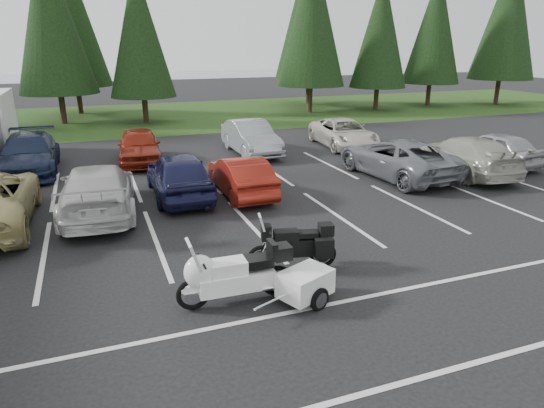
{
  "coord_description": "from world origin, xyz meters",
  "views": [
    {
      "loc": [
        -3.49,
        -11.07,
        4.96
      ],
      "look_at": [
        0.49,
        -0.5,
        1.19
      ],
      "focal_mm": 32.0,
      "sensor_mm": 36.0,
      "label": 1
    }
  ],
  "objects_px": {
    "car_far_3": "(251,137)",
    "car_far_4": "(344,133)",
    "car_far_2": "(139,146)",
    "car_near_4": "(179,175)",
    "car_near_3": "(97,190)",
    "car_near_5": "(241,176)",
    "car_near_7": "(465,155)",
    "adventure_motorcycle": "(292,241)",
    "touring_motorcycle": "(236,269)",
    "car_near_8": "(494,148)",
    "cargo_trailer": "(305,286)",
    "car_far_1": "(29,154)",
    "car_near_6": "(397,158)"
  },
  "relations": [
    {
      "from": "car_far_3",
      "to": "car_far_4",
      "type": "xyz_separation_m",
      "value": [
        4.82,
        -0.12,
        -0.09
      ]
    },
    {
      "from": "car_far_2",
      "to": "car_far_3",
      "type": "xyz_separation_m",
      "value": [
        5.07,
        0.01,
        0.03
      ]
    },
    {
      "from": "car_near_4",
      "to": "car_far_3",
      "type": "height_order",
      "value": "car_near_4"
    },
    {
      "from": "car_near_3",
      "to": "car_near_5",
      "type": "distance_m",
      "value": 4.64
    },
    {
      "from": "car_near_7",
      "to": "adventure_motorcycle",
      "type": "xyz_separation_m",
      "value": [
        -9.68,
        -5.5,
        -0.05
      ]
    },
    {
      "from": "touring_motorcycle",
      "to": "car_near_8",
      "type": "bearing_deg",
      "value": 29.48
    },
    {
      "from": "car_near_8",
      "to": "car_far_4",
      "type": "relative_size",
      "value": 0.86
    },
    {
      "from": "car_near_3",
      "to": "touring_motorcycle",
      "type": "xyz_separation_m",
      "value": [
        2.37,
        -6.55,
        -0.03
      ]
    },
    {
      "from": "car_far_3",
      "to": "cargo_trailer",
      "type": "height_order",
      "value": "car_far_3"
    },
    {
      "from": "car_far_1",
      "to": "adventure_motorcycle",
      "type": "xyz_separation_m",
      "value": [
        6.41,
        -11.74,
        -0.06
      ]
    },
    {
      "from": "adventure_motorcycle",
      "to": "car_near_6",
      "type": "bearing_deg",
      "value": 53.44
    },
    {
      "from": "car_near_6",
      "to": "car_near_3",
      "type": "bearing_deg",
      "value": -1.84
    },
    {
      "from": "car_near_5",
      "to": "car_far_3",
      "type": "relative_size",
      "value": 0.87
    },
    {
      "from": "car_far_3",
      "to": "adventure_motorcycle",
      "type": "relative_size",
      "value": 2.03
    },
    {
      "from": "car_near_4",
      "to": "car_near_5",
      "type": "bearing_deg",
      "value": 166.91
    },
    {
      "from": "car_near_7",
      "to": "car_near_8",
      "type": "bearing_deg",
      "value": -156.17
    },
    {
      "from": "car_near_8",
      "to": "cargo_trailer",
      "type": "distance_m",
      "value": 14.5
    },
    {
      "from": "car_near_3",
      "to": "touring_motorcycle",
      "type": "bearing_deg",
      "value": 113.8
    },
    {
      "from": "car_far_4",
      "to": "adventure_motorcycle",
      "type": "relative_size",
      "value": 2.14
    },
    {
      "from": "car_far_2",
      "to": "cargo_trailer",
      "type": "distance_m",
      "value": 13.56
    },
    {
      "from": "car_far_2",
      "to": "cargo_trailer",
      "type": "height_order",
      "value": "car_far_2"
    },
    {
      "from": "car_far_4",
      "to": "car_near_6",
      "type": "bearing_deg",
      "value": -92.65
    },
    {
      "from": "car_near_4",
      "to": "adventure_motorcycle",
      "type": "xyz_separation_m",
      "value": [
        1.39,
        -6.44,
        -0.08
      ]
    },
    {
      "from": "car_far_1",
      "to": "car_far_3",
      "type": "bearing_deg",
      "value": 1.69
    },
    {
      "from": "car_far_4",
      "to": "touring_motorcycle",
      "type": "bearing_deg",
      "value": -120.65
    },
    {
      "from": "car_near_6",
      "to": "car_far_1",
      "type": "bearing_deg",
      "value": -27.55
    },
    {
      "from": "car_far_2",
      "to": "car_far_4",
      "type": "bearing_deg",
      "value": 4.11
    },
    {
      "from": "car_near_3",
      "to": "car_near_4",
      "type": "bearing_deg",
      "value": -157.34
    },
    {
      "from": "car_near_6",
      "to": "car_near_7",
      "type": "bearing_deg",
      "value": 163.42
    },
    {
      "from": "car_near_4",
      "to": "car_near_7",
      "type": "distance_m",
      "value": 11.11
    },
    {
      "from": "car_far_3",
      "to": "car_near_8",
      "type": "bearing_deg",
      "value": -33.3
    },
    {
      "from": "touring_motorcycle",
      "to": "adventure_motorcycle",
      "type": "height_order",
      "value": "touring_motorcycle"
    },
    {
      "from": "car_near_5",
      "to": "car_far_2",
      "type": "height_order",
      "value": "car_far_2"
    },
    {
      "from": "car_near_3",
      "to": "car_near_4",
      "type": "xyz_separation_m",
      "value": [
        2.61,
        0.89,
        0.01
      ]
    },
    {
      "from": "car_near_4",
      "to": "car_far_1",
      "type": "distance_m",
      "value": 7.29
    },
    {
      "from": "car_near_8",
      "to": "car_far_1",
      "type": "height_order",
      "value": "car_far_1"
    },
    {
      "from": "car_far_3",
      "to": "cargo_trailer",
      "type": "distance_m",
      "value": 13.85
    },
    {
      "from": "car_far_4",
      "to": "adventure_motorcycle",
      "type": "xyz_separation_m",
      "value": [
        -7.78,
        -11.86,
        0.02
      ]
    },
    {
      "from": "car_far_3",
      "to": "car_far_4",
      "type": "bearing_deg",
      "value": -2.18
    },
    {
      "from": "adventure_motorcycle",
      "to": "car_near_8",
      "type": "bearing_deg",
      "value": 39.91
    },
    {
      "from": "car_near_6",
      "to": "car_far_4",
      "type": "xyz_separation_m",
      "value": [
        0.83,
        5.78,
        -0.06
      ]
    },
    {
      "from": "car_near_4",
      "to": "car_far_1",
      "type": "xyz_separation_m",
      "value": [
        -5.01,
        5.29,
        -0.01
      ]
    },
    {
      "from": "cargo_trailer",
      "to": "adventure_motorcycle",
      "type": "distance_m",
      "value": 1.54
    },
    {
      "from": "car_near_5",
      "to": "adventure_motorcycle",
      "type": "height_order",
      "value": "adventure_motorcycle"
    },
    {
      "from": "car_near_5",
      "to": "car_far_1",
      "type": "relative_size",
      "value": 0.77
    },
    {
      "from": "car_near_7",
      "to": "car_near_8",
      "type": "relative_size",
      "value": 1.23
    },
    {
      "from": "car_far_1",
      "to": "car_far_2",
      "type": "xyz_separation_m",
      "value": [
        4.3,
        0.23,
        -0.03
      ]
    },
    {
      "from": "car_near_8",
      "to": "car_far_2",
      "type": "distance_m",
      "value": 15.16
    },
    {
      "from": "cargo_trailer",
      "to": "adventure_motorcycle",
      "type": "height_order",
      "value": "adventure_motorcycle"
    },
    {
      "from": "car_near_4",
      "to": "car_near_6",
      "type": "height_order",
      "value": "car_near_4"
    }
  ]
}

